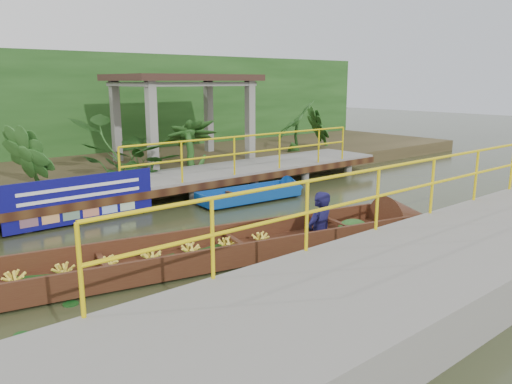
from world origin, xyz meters
TOP-DOWN VIEW (x-y plane):
  - ground at (0.00, 0.00)m, footprint 80.00×80.00m
  - land_strip at (0.00, 7.50)m, footprint 30.00×8.00m
  - far_dock at (0.02, 3.43)m, footprint 16.00×2.06m
  - near_dock at (1.00, -4.20)m, footprint 18.00×2.40m
  - pavilion at (3.00, 6.30)m, footprint 4.40×3.00m
  - foliage_backdrop at (0.00, 10.00)m, footprint 30.00×0.80m
  - vendor_boat at (-1.46, -0.99)m, footprint 11.28×3.42m
  - moored_blue_boat at (2.89, 1.79)m, footprint 3.23×1.07m
  - blue_banner at (-1.91, 2.48)m, footprint 3.21×0.04m
  - tropical_plants at (2.25, 5.30)m, footprint 14.44×1.44m

SIDE VIEW (x-z plane):
  - ground at x=0.00m, z-range 0.00..0.00m
  - moored_blue_boat at x=2.89m, z-range -0.24..0.51m
  - land_strip at x=0.00m, z-range 0.00..0.45m
  - vendor_boat at x=-1.46m, z-range -0.89..1.35m
  - near_dock at x=1.00m, z-range -0.56..1.16m
  - far_dock at x=0.02m, z-range -0.35..1.30m
  - blue_banner at x=-1.91m, z-range 0.05..1.06m
  - tropical_plants at x=2.25m, z-range 0.45..2.26m
  - foliage_backdrop at x=0.00m, z-range 0.00..4.00m
  - pavilion at x=3.00m, z-range 1.32..4.32m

